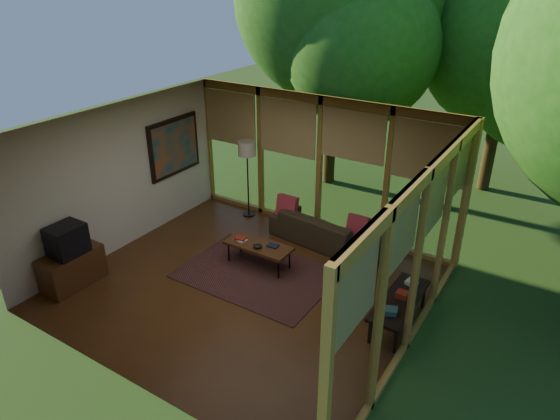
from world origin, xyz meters
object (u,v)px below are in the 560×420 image
Objects in this scene: sofa at (322,229)px; side_console at (395,300)px; floor_lamp at (247,153)px; coffee_table at (258,246)px; television at (67,240)px; media_cabinet at (72,268)px.

sofa reaches higher than side_console.
sofa is 1.44× the size of side_console.
side_console is at bearing -24.54° from floor_lamp.
sofa is 1.67× the size of coffee_table.
floor_lamp reaches higher than sofa.
floor_lamp reaches higher than television.
television reaches higher than side_console.
media_cabinet is 5.23m from side_console.
floor_lamp is (-1.87, 0.21, 1.11)m from sofa.
side_console is at bearing -5.29° from coffee_table.
media_cabinet is at bearing -136.98° from coffee_table.
coffee_table is 0.86× the size of side_console.
television is 3.14m from coffee_table.
television is at bearing 57.43° from sofa.
coffee_table is at bearing 74.09° from sofa.
coffee_table is at bearing -49.43° from floor_lamp.
television is 5.22m from side_console.
sofa is 2.58m from side_console.
floor_lamp is 4.41m from side_console.
sofa is at bearing 50.72° from media_cabinet.
side_console reaches higher than coffee_table.
television is 3.83m from floor_lamp.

